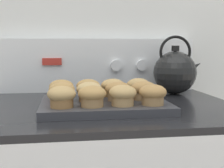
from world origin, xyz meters
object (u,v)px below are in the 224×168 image
object	(u,v)px
muffin_r0_c1	(92,96)
muffin_r2_c0	(61,88)
tea_kettle	(175,72)
muffin_r2_c2	(113,87)
muffin_r2_c1	(88,88)
muffin_r1_c3	(144,90)
muffin_r1_c1	(89,91)
muffin_r0_c3	(153,94)
muffin_r0_c2	(123,95)
muffin_r0_c0	(62,96)
muffin_r1_c0	(62,92)
muffin_r1_c2	(118,91)
muffin_pan	(104,105)
muffin_r2_c3	(138,87)

from	to	relation	value
muffin_r0_c1	muffin_r2_c0	distance (m)	0.18
tea_kettle	muffin_r2_c2	bearing A→B (deg)	-149.22
muffin_r2_c1	tea_kettle	xyz separation A→B (m)	(0.34, 0.16, 0.03)
muffin_r0_c1	muffin_r1_c3	distance (m)	0.18
muffin_r1_c1	muffin_r1_c3	xyz separation A→B (m)	(0.16, 0.00, 0.00)
muffin_r2_c2	muffin_r0_c3	bearing A→B (deg)	-61.96
muffin_r0_c2	muffin_r1_c1	distance (m)	0.11
muffin_r0_c1	muffin_r2_c2	distance (m)	0.18
muffin_r2_c1	muffin_r2_c2	size ratio (longest dim) A/B	1.00
muffin_r0_c2	muffin_r1_c3	distance (m)	0.11
muffin_r0_c2	muffin_r2_c0	bearing A→B (deg)	136.26
muffin_r0_c3	muffin_r0_c0	bearing A→B (deg)	179.68
muffin_r0_c0	muffin_r0_c3	distance (m)	0.24
muffin_r1_c1	tea_kettle	world-z (taller)	tea_kettle
muffin_r0_c2	muffin_r1_c0	bearing A→B (deg)	153.64
muffin_r0_c1	muffin_r1_c2	distance (m)	0.11
muffin_r1_c0	muffin_r1_c1	world-z (taller)	same
muffin_r0_c1	muffin_r2_c2	xyz separation A→B (m)	(0.08, 0.16, 0.00)
muffin_r1_c2	muffin_r1_c3	bearing A→B (deg)	2.52
muffin_r0_c0	tea_kettle	world-z (taller)	tea_kettle
muffin_r0_c0	muffin_r2_c2	bearing A→B (deg)	45.05
muffin_pan	muffin_r2_c3	world-z (taller)	muffin_r2_c3
muffin_r2_c3	muffin_r0_c2	bearing A→B (deg)	-116.76
muffin_r1_c3	tea_kettle	xyz separation A→B (m)	(0.18, 0.23, 0.03)
muffin_r0_c2	muffin_r2_c1	size ratio (longest dim) A/B	1.00
muffin_r0_c2	muffin_r1_c2	size ratio (longest dim) A/B	1.00
muffin_r0_c0	muffin_pan	bearing A→B (deg)	33.15
muffin_r2_c2	muffin_r2_c3	distance (m)	0.08
muffin_r0_c2	muffin_r2_c2	world-z (taller)	same
muffin_r1_c1	muffin_r1_c2	xyz separation A→B (m)	(0.08, -0.00, 0.00)
muffin_r1_c1	muffin_r1_c2	bearing A→B (deg)	-1.73
muffin_r1_c0	tea_kettle	bearing A→B (deg)	29.10
muffin_r1_c3	muffin_r0_c2	bearing A→B (deg)	-134.44
muffin_r0_c2	muffin_r0_c3	bearing A→B (deg)	-1.26
muffin_pan	muffin_r0_c0	bearing A→B (deg)	-146.85
muffin_r0_c2	muffin_r2_c3	xyz separation A→B (m)	(0.08, 0.16, 0.00)
muffin_r1_c2	muffin_r2_c2	world-z (taller)	same
muffin_r1_c0	muffin_r2_c3	bearing A→B (deg)	18.36
muffin_r0_c3	muffin_r2_c1	bearing A→B (deg)	135.92
muffin_r1_c2	muffin_r1_c3	distance (m)	0.08
muffin_r0_c2	muffin_r1_c1	xyz separation A→B (m)	(-0.08, 0.08, 0.00)
muffin_pan	muffin_r1_c3	xyz separation A→B (m)	(0.12, 0.00, 0.04)
muffin_r2_c2	muffin_r2_c3	bearing A→B (deg)	1.57
muffin_pan	muffin_r0_c3	xyz separation A→B (m)	(0.12, -0.08, 0.04)
tea_kettle	muffin_r1_c1	bearing A→B (deg)	-145.42
muffin_pan	tea_kettle	distance (m)	0.39
muffin_r1_c0	tea_kettle	distance (m)	0.48
muffin_r1_c1	muffin_r1_c3	distance (m)	0.16
muffin_r0_c2	muffin_r1_c0	world-z (taller)	same
muffin_r2_c3	muffin_pan	bearing A→B (deg)	-145.89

